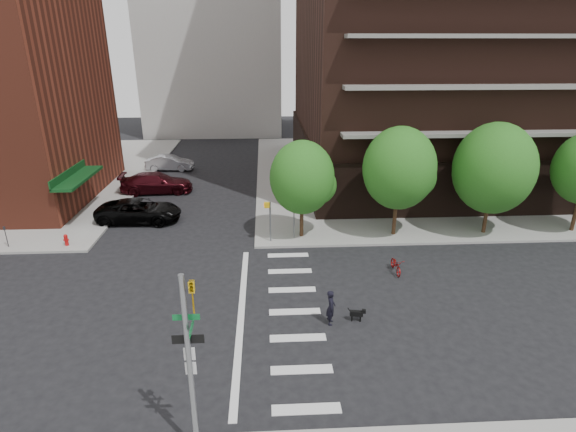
{
  "coord_description": "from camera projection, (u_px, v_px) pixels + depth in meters",
  "views": [
    {
      "loc": [
        1.73,
        -17.93,
        11.76
      ],
      "look_at": [
        3.0,
        6.0,
        2.5
      ],
      "focal_mm": 28.0,
      "sensor_mm": 36.0,
      "label": 1
    }
  ],
  "objects": [
    {
      "name": "tree_b",
      "position": [
        399.0,
        168.0,
        27.63
      ],
      "size": [
        4.5,
        4.5,
        6.65
      ],
      "color": "#301E11",
      "rests_on": "sidewalk_ne"
    },
    {
      "name": "sidewalk_ne",
      "position": [
        458.0,
        171.0,
        43.73
      ],
      "size": [
        39.0,
        33.0,
        0.15
      ],
      "primitive_type": "cube",
      "color": "gray",
      "rests_on": "ground"
    },
    {
      "name": "traffic_signal",
      "position": [
        192.0,
        381.0,
        12.88
      ],
      "size": [
        0.9,
        0.75,
        6.0
      ],
      "color": "slate",
      "rests_on": "sidewalk_s"
    },
    {
      "name": "dog",
      "position": [
        357.0,
        313.0,
        20.21
      ],
      "size": [
        0.72,
        0.29,
        0.6
      ],
      "rotation": [
        0.0,
        0.0,
        -0.17
      ],
      "color": "black",
      "rests_on": "ground"
    },
    {
      "name": "fire_hydrant",
      "position": [
        66.0,
        239.0,
        27.4
      ],
      "size": [
        0.24,
        0.24,
        0.73
      ],
      "color": "#A50C0C",
      "rests_on": "sidewalk_nw"
    },
    {
      "name": "parked_car_black",
      "position": [
        139.0,
        211.0,
        31.36
      ],
      "size": [
        2.91,
        5.85,
        1.59
      ],
      "primitive_type": "imported",
      "rotation": [
        0.0,
        0.0,
        1.52
      ],
      "color": "black",
      "rests_on": "ground"
    },
    {
      "name": "tree_c",
      "position": [
        494.0,
        169.0,
        27.96
      ],
      "size": [
        5.0,
        5.0,
        6.8
      ],
      "color": "#301E11",
      "rests_on": "sidewalk_ne"
    },
    {
      "name": "scooter",
      "position": [
        396.0,
        265.0,
        24.51
      ],
      "size": [
        0.61,
        1.65,
        0.86
      ],
      "primitive_type": "imported",
      "rotation": [
        0.0,
        0.0,
        0.02
      ],
      "color": "maroon",
      "rests_on": "ground"
    },
    {
      "name": "ground",
      "position": [
        230.0,
        314.0,
        20.85
      ],
      "size": [
        120.0,
        120.0,
        0.0
      ],
      "primitive_type": "plane",
      "color": "black",
      "rests_on": "ground"
    },
    {
      "name": "parked_car_silver",
      "position": [
        170.0,
        163.0,
        44.09
      ],
      "size": [
        1.82,
        4.61,
        1.49
      ],
      "primitive_type": "imported",
      "rotation": [
        0.0,
        0.0,
        1.52
      ],
      "color": "#9C9DA3",
      "rests_on": "ground"
    },
    {
      "name": "parked_car_maroon",
      "position": [
        157.0,
        183.0,
        37.45
      ],
      "size": [
        2.75,
        5.99,
        1.7
      ],
      "primitive_type": "imported",
      "rotation": [
        0.0,
        0.0,
        1.64
      ],
      "color": "#380A10",
      "rests_on": "ground"
    },
    {
      "name": "crosswalk",
      "position": [
        278.0,
        312.0,
        20.96
      ],
      "size": [
        3.85,
        13.0,
        0.01
      ],
      "color": "silver",
      "rests_on": "ground"
    },
    {
      "name": "tree_a",
      "position": [
        302.0,
        178.0,
        27.51
      ],
      "size": [
        4.0,
        4.0,
        5.9
      ],
      "color": "#301E11",
      "rests_on": "sidewalk_ne"
    },
    {
      "name": "parking_meter",
      "position": [
        6.0,
        234.0,
        27.08
      ],
      "size": [
        0.1,
        0.08,
        1.32
      ],
      "color": "black",
      "rests_on": "sidewalk_nw"
    },
    {
      "name": "dog_walker",
      "position": [
        331.0,
        307.0,
        19.86
      ],
      "size": [
        0.65,
        0.47,
        1.65
      ],
      "primitive_type": "imported",
      "rotation": [
        0.0,
        0.0,
        1.44
      ],
      "color": "black",
      "rests_on": "ground"
    },
    {
      "name": "pedestrian_signal",
      "position": [
        275.0,
        215.0,
        27.68
      ],
      "size": [
        2.18,
        0.67,
        2.6
      ],
      "color": "slate",
      "rests_on": "sidewalk_ne"
    }
  ]
}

